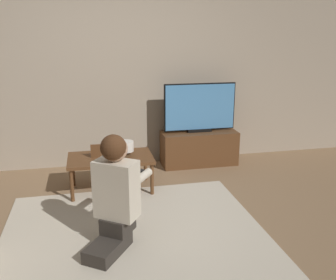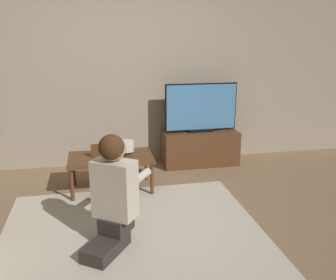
{
  "view_description": "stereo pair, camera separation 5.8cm",
  "coord_description": "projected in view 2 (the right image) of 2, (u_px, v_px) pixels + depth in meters",
  "views": [
    {
      "loc": [
        -0.34,
        -2.99,
        1.73
      ],
      "look_at": [
        0.47,
        0.73,
        0.63
      ],
      "focal_mm": 40.0,
      "sensor_mm": 36.0,
      "label": 1
    },
    {
      "loc": [
        -0.28,
        -3.0,
        1.73
      ],
      "look_at": [
        0.47,
        0.73,
        0.63
      ],
      "focal_mm": 40.0,
      "sensor_mm": 36.0,
      "label": 2
    }
  ],
  "objects": [
    {
      "name": "ground_plane",
      "position": [
        133.0,
        232.0,
        3.36
      ],
      "size": [
        10.0,
        10.0,
        0.0
      ],
      "primitive_type": "plane",
      "color": "#896B4C"
    },
    {
      "name": "wall_back",
      "position": [
        114.0,
        67.0,
        4.82
      ],
      "size": [
        10.0,
        0.06,
        2.6
      ],
      "color": "tan",
      "rests_on": "ground_plane"
    },
    {
      "name": "rug",
      "position": [
        133.0,
        231.0,
        3.36
      ],
      "size": [
        2.3,
        1.9,
        0.02
      ],
      "color": "beige",
      "rests_on": "ground_plane"
    },
    {
      "name": "tv_stand",
      "position": [
        200.0,
        148.0,
        5.04
      ],
      "size": [
        1.01,
        0.39,
        0.45
      ],
      "color": "brown",
      "rests_on": "ground_plane"
    },
    {
      "name": "tv",
      "position": [
        201.0,
        108.0,
        4.89
      ],
      "size": [
        0.96,
        0.08,
        0.64
      ],
      "color": "black",
      "rests_on": "tv_stand"
    },
    {
      "name": "coffee_table",
      "position": [
        111.0,
        160.0,
        4.16
      ],
      "size": [
        0.93,
        0.55,
        0.4
      ],
      "color": "brown",
      "rests_on": "ground_plane"
    },
    {
      "name": "person_kneeling",
      "position": [
        114.0,
        191.0,
        3.02
      ],
      "size": [
        0.65,
        0.78,
        0.95
      ],
      "rotation": [
        0.0,
        0.0,
        2.53
      ],
      "color": "#332D28",
      "rests_on": "rug"
    },
    {
      "name": "picture_frame",
      "position": [
        96.0,
        151.0,
        4.11
      ],
      "size": [
        0.11,
        0.01,
        0.15
      ],
      "color": "brown",
      "rests_on": "coffee_table"
    },
    {
      "name": "table_lamp",
      "position": [
        126.0,
        147.0,
        4.14
      ],
      "size": [
        0.18,
        0.18,
        0.17
      ],
      "color": "#4C3823",
      "rests_on": "coffee_table"
    }
  ]
}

